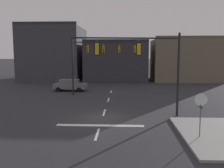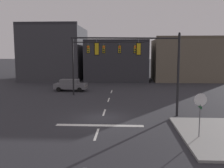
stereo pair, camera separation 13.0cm
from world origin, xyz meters
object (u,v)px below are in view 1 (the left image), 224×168
stop_sign (201,105)px  signal_mast_near_side (148,59)px  signal_mast_far_side (97,54)px  car_lot_nearside (70,85)px

stop_sign → signal_mast_near_side: bearing=117.5°
signal_mast_near_side → signal_mast_far_side: bearing=116.5°
signal_mast_far_side → car_lot_nearside: 6.76m
signal_mast_near_side → stop_sign: 6.51m
signal_mast_far_side → car_lot_nearside: signal_mast_far_side is taller
signal_mast_near_side → stop_sign: (2.75, -5.28, -2.63)m
signal_mast_far_side → signal_mast_near_side: bearing=-63.5°
stop_sign → car_lot_nearside: bearing=122.7°
signal_mast_near_side → signal_mast_far_side: (-5.17, 10.37, 0.30)m
signal_mast_near_side → stop_sign: bearing=-62.5°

